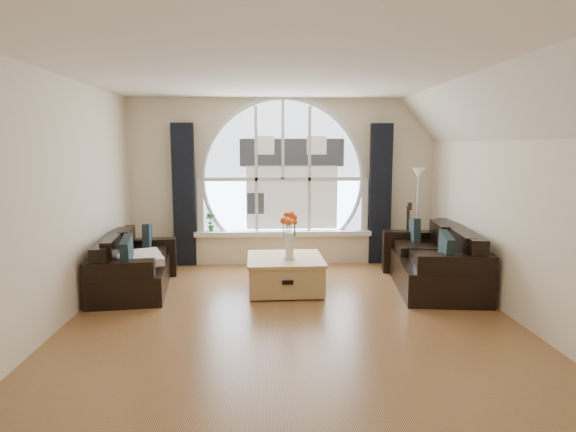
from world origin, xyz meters
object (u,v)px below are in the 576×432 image
(sofa_left, at_px, (135,261))
(sofa_right, at_px, (432,259))
(floor_lamp, at_px, (417,219))
(vase_flowers, at_px, (289,230))
(potted_plant, at_px, (211,222))
(guitar, at_px, (407,235))
(coffee_chest, at_px, (285,272))

(sofa_left, height_order, sofa_right, sofa_right)
(sofa_left, relative_size, floor_lamp, 1.03)
(vase_flowers, height_order, potted_plant, vase_flowers)
(guitar, bearing_deg, coffee_chest, -140.12)
(floor_lamp, xyz_separation_m, potted_plant, (-3.28, 0.43, -0.09))
(coffee_chest, bearing_deg, sofa_right, -0.17)
(sofa_right, relative_size, guitar, 1.77)
(floor_lamp, xyz_separation_m, guitar, (-0.12, 0.09, -0.27))
(sofa_left, xyz_separation_m, vase_flowers, (2.08, -0.17, 0.44))
(guitar, bearing_deg, sofa_right, -79.69)
(floor_lamp, distance_m, potted_plant, 3.31)
(sofa_right, height_order, coffee_chest, sofa_right)
(floor_lamp, height_order, potted_plant, floor_lamp)
(vase_flowers, bearing_deg, guitar, 32.55)
(sofa_left, height_order, coffee_chest, sofa_left)
(sofa_left, bearing_deg, sofa_right, -7.86)
(coffee_chest, distance_m, potted_plant, 1.97)
(sofa_left, bearing_deg, guitar, 8.00)
(coffee_chest, relative_size, floor_lamp, 0.63)
(vase_flowers, xyz_separation_m, guitar, (1.94, 1.24, -0.31))
(floor_lamp, bearing_deg, potted_plant, 172.57)
(coffee_chest, height_order, vase_flowers, vase_flowers)
(vase_flowers, relative_size, floor_lamp, 0.44)
(sofa_right, height_order, floor_lamp, floor_lamp)
(coffee_chest, relative_size, guitar, 0.95)
(sofa_left, xyz_separation_m, coffee_chest, (2.02, -0.10, -0.15))
(vase_flowers, relative_size, guitar, 0.66)
(sofa_left, height_order, vase_flowers, vase_flowers)
(floor_lamp, height_order, guitar, floor_lamp)
(sofa_left, height_order, guitar, guitar)
(coffee_chest, height_order, floor_lamp, floor_lamp)
(sofa_left, relative_size, vase_flowers, 2.36)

